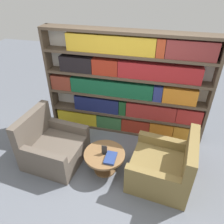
{
  "coord_description": "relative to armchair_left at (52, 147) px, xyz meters",
  "views": [
    {
      "loc": [
        0.65,
        -2.23,
        2.97
      ],
      "look_at": [
        -0.1,
        0.78,
        0.87
      ],
      "focal_mm": 35.0,
      "sensor_mm": 36.0,
      "label": 1
    }
  ],
  "objects": [
    {
      "name": "armchair_right",
      "position": [
        1.95,
        -0.01,
        0.0
      ],
      "size": [
        1.03,
        1.03,
        0.92
      ],
      "rotation": [
        0.0,
        0.0,
        -1.68
      ],
      "color": "olive",
      "rests_on": "ground_plane"
    },
    {
      "name": "ground_plane",
      "position": [
        1.07,
        -0.3,
        -0.29
      ],
      "size": [
        14.0,
        14.0,
        0.0
      ],
      "primitive_type": "plane",
      "color": "slate"
    },
    {
      "name": "stray_book",
      "position": [
        1.1,
        -0.13,
        0.12
      ],
      "size": [
        0.17,
        0.28,
        0.04
      ],
      "color": "navy",
      "rests_on": "coffee_table"
    },
    {
      "name": "coffee_table",
      "position": [
        0.98,
        -0.04,
        -0.01
      ],
      "size": [
        0.68,
        0.68,
        0.39
      ],
      "color": "brown",
      "rests_on": "ground_plane"
    },
    {
      "name": "table_sign",
      "position": [
        0.98,
        -0.04,
        0.17
      ],
      "size": [
        0.09,
        0.06,
        0.17
      ],
      "color": "black",
      "rests_on": "coffee_table"
    },
    {
      "name": "armchair_left",
      "position": [
        0.0,
        0.0,
        0.0
      ],
      "size": [
        1.02,
        1.01,
        0.92
      ],
      "rotation": [
        0.0,
        0.0,
        1.48
      ],
      "color": "brown",
      "rests_on": "ground_plane"
    },
    {
      "name": "bookshelf",
      "position": [
        1.1,
        1.16,
        0.73
      ],
      "size": [
        3.12,
        0.3,
        2.08
      ],
      "color": "silver",
      "rests_on": "ground_plane"
    }
  ]
}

